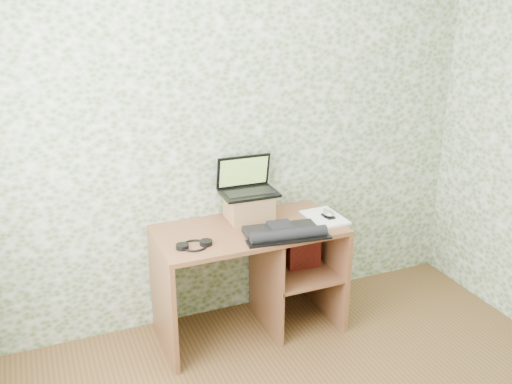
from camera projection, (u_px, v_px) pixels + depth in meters
name	position (u px, v px, depth m)	size (l,w,h in m)	color
wall_back	(231.00, 134.00, 3.73)	(3.50, 3.50, 0.00)	silver
desk	(258.00, 262.00, 3.81)	(1.20, 0.60, 0.75)	brown
riser	(249.00, 207.00, 3.77)	(0.29, 0.24, 0.17)	brown
laptop	(247.00, 184.00, 3.76)	(0.37, 0.27, 0.24)	black
keyboard	(284.00, 232.00, 3.54)	(0.54, 0.32, 0.07)	black
headphones	(194.00, 245.00, 3.40)	(0.22, 0.16, 0.03)	black
notepad	(324.00, 218.00, 3.80)	(0.22, 0.32, 0.01)	white
mouse	(328.00, 215.00, 3.79)	(0.06, 0.10, 0.03)	#B4B4B6
pen	(325.00, 213.00, 3.84)	(0.01, 0.01, 0.16)	black
red_box	(304.00, 249.00, 3.88)	(0.23, 0.07, 0.27)	maroon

